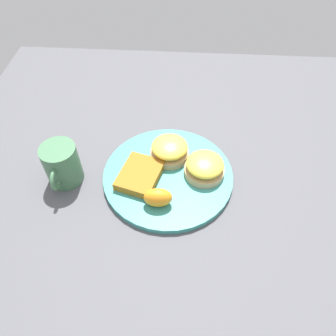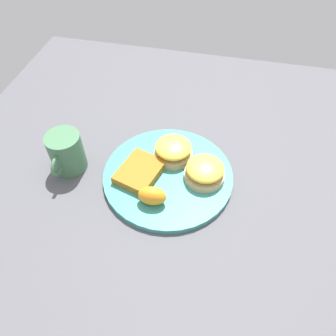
% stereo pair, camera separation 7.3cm
% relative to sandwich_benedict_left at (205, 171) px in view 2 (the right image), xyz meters
% --- Properties ---
extents(ground_plane, '(1.10, 1.10, 0.00)m').
position_rel_sandwich_benedict_left_xyz_m(ground_plane, '(0.01, -0.08, -0.04)').
color(ground_plane, '#4C4C51').
extents(plate, '(0.30, 0.30, 0.01)m').
position_rel_sandwich_benedict_left_xyz_m(plate, '(0.01, -0.08, -0.03)').
color(plate, teal).
rests_on(plate, ground_plane).
extents(sandwich_benedict_left, '(0.09, 0.09, 0.05)m').
position_rel_sandwich_benedict_left_xyz_m(sandwich_benedict_left, '(0.00, 0.00, 0.00)').
color(sandwich_benedict_left, tan).
rests_on(sandwich_benedict_left, plate).
extents(sandwich_benedict_right, '(0.09, 0.09, 0.05)m').
position_rel_sandwich_benedict_left_xyz_m(sandwich_benedict_right, '(-0.05, -0.08, 0.00)').
color(sandwich_benedict_right, tan).
rests_on(sandwich_benedict_right, plate).
extents(hashbrown_patty, '(0.12, 0.11, 0.02)m').
position_rel_sandwich_benedict_left_xyz_m(hashbrown_patty, '(0.02, -0.14, -0.01)').
color(hashbrown_patty, '#9E651E').
rests_on(hashbrown_patty, plate).
extents(orange_wedge, '(0.04, 0.06, 0.04)m').
position_rel_sandwich_benedict_left_xyz_m(orange_wedge, '(0.09, -0.10, -0.00)').
color(orange_wedge, orange).
rests_on(orange_wedge, plate).
extents(fork, '(0.02, 0.19, 0.00)m').
position_rel_sandwich_benedict_left_xyz_m(fork, '(-0.02, -0.04, -0.02)').
color(fork, silver).
rests_on(fork, plate).
extents(cup, '(0.11, 0.08, 0.10)m').
position_rel_sandwich_benedict_left_xyz_m(cup, '(0.03, -0.31, 0.01)').
color(cup, '#42704C').
rests_on(cup, ground_plane).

